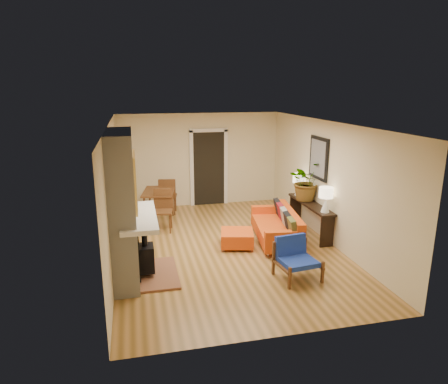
# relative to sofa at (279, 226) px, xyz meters

# --- Properties ---
(room_shell) EXTENTS (6.50, 6.50, 6.50)m
(room_shell) POSITION_rel_sofa_xyz_m (-0.61, 2.55, 0.91)
(room_shell) COLOR #BB8748
(room_shell) RESTS_ON ground
(fireplace) EXTENTS (1.09, 1.68, 2.60)m
(fireplace) POSITION_rel_sofa_xyz_m (-3.22, -1.08, 0.91)
(fireplace) COLOR white
(fireplace) RESTS_ON ground
(sofa) EXTENTS (1.08, 1.99, 0.75)m
(sofa) POSITION_rel_sofa_xyz_m (0.00, 0.00, 0.00)
(sofa) COLOR silver
(sofa) RESTS_ON ground
(ottoman) EXTENTS (0.81, 0.81, 0.34)m
(ottoman) POSITION_rel_sofa_xyz_m (-0.99, -0.13, -0.13)
(ottoman) COLOR silver
(ottoman) RESTS_ON ground
(blue_chair) EXTENTS (0.77, 0.76, 0.72)m
(blue_chair) POSITION_rel_sofa_xyz_m (-0.33, -1.69, 0.06)
(blue_chair) COLOR brown
(blue_chair) RESTS_ON ground
(dining_table) EXTENTS (1.00, 1.87, 0.98)m
(dining_table) POSITION_rel_sofa_xyz_m (-2.39, 1.87, 0.32)
(dining_table) COLOR brown
(dining_table) RESTS_ON ground
(console_table) EXTENTS (0.34, 1.85, 0.72)m
(console_table) POSITION_rel_sofa_xyz_m (0.86, 0.28, 0.25)
(console_table) COLOR black
(console_table) RESTS_ON ground
(lamp_near) EXTENTS (0.30, 0.30, 0.54)m
(lamp_near) POSITION_rel_sofa_xyz_m (0.86, -0.42, 0.74)
(lamp_near) COLOR white
(lamp_near) RESTS_ON console_table
(lamp_far) EXTENTS (0.30, 0.30, 0.54)m
(lamp_far) POSITION_rel_sofa_xyz_m (0.86, 1.00, 0.74)
(lamp_far) COLOR white
(lamp_far) RESTS_ON console_table
(houseplant) EXTENTS (1.04, 0.97, 0.92)m
(houseplant) POSITION_rel_sofa_xyz_m (0.85, 0.55, 0.86)
(houseplant) COLOR #1E5919
(houseplant) RESTS_ON console_table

